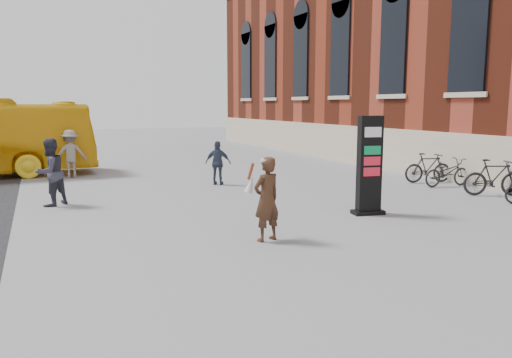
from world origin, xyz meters
name	(u,v)px	position (x,y,z in m)	size (l,w,h in m)	color
ground	(267,239)	(0.00, 0.00, 0.00)	(100.00, 100.00, 0.00)	#9E9EA3
info_pylon	(369,166)	(3.42, 1.19, 1.27)	(0.87, 0.53, 2.54)	black
woman	(266,198)	(-0.06, -0.06, 0.90)	(0.79, 0.75, 1.76)	#312013
pedestrian_a	(50,172)	(-4.06, 5.63, 0.95)	(0.92, 0.72, 1.89)	#333340
pedestrian_b	(71,154)	(-3.20, 11.21, 0.93)	(1.20, 0.69, 1.86)	gray
pedestrian_c	(218,163)	(1.45, 7.28, 0.77)	(0.91, 0.38, 1.55)	#333F52
bike_5	(494,177)	(8.60, 1.81, 0.57)	(0.54, 1.91, 1.15)	black
bike_6	(447,172)	(8.60, 3.76, 0.49)	(0.65, 1.86, 0.98)	black
bike_7	(428,168)	(8.60, 4.69, 0.54)	(0.51, 1.80, 1.08)	black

